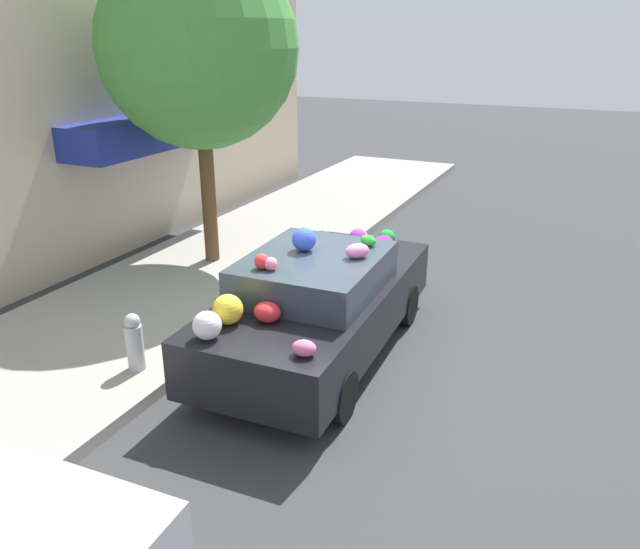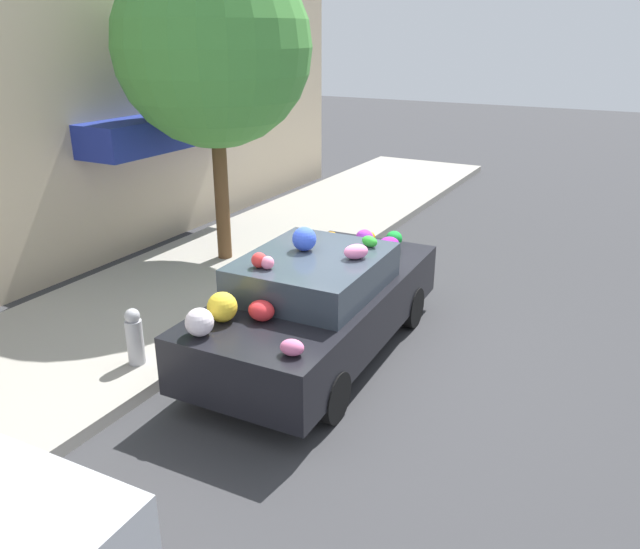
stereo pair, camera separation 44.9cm
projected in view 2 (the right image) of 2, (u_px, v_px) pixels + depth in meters
ground_plane at (316, 351)px, 7.98m from camera, size 60.00×60.00×0.00m
sidewalk_curb at (155, 305)px, 9.16m from camera, size 24.00×3.20×0.15m
building_facade at (34, 116)px, 9.35m from camera, size 18.00×1.20×5.33m
street_tree at (213, 48)px, 9.64m from camera, size 3.09×3.09×4.99m
fire_hydrant at (135, 337)px, 7.28m from camera, size 0.20×0.20×0.70m
art_car at (318, 302)px, 7.67m from camera, size 4.12×1.84×1.65m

